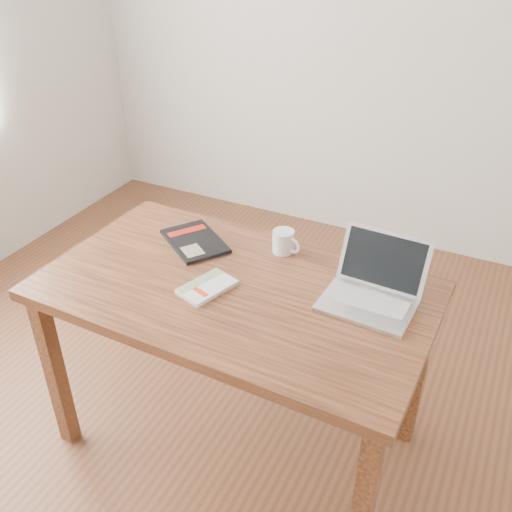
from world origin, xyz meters
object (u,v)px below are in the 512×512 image
at_px(desk, 235,307).
at_px(coffee_mug, 284,241).
at_px(laptop, 373,289).
at_px(white_guidebook, 207,287).
at_px(black_guidebook, 195,241).

xyz_separation_m(desk, coffee_mug, (0.06, 0.27, 0.13)).
bearing_deg(laptop, white_guidebook, -156.67).
relative_size(desk, white_guidebook, 6.22).
xyz_separation_m(black_guidebook, coffee_mug, (0.33, 0.09, 0.04)).
distance_m(white_guidebook, laptop, 0.55).
xyz_separation_m(desk, white_guidebook, (-0.07, -0.06, 0.10)).
xyz_separation_m(desk, black_guidebook, (-0.27, 0.18, 0.10)).
xyz_separation_m(desk, laptop, (0.44, 0.13, 0.13)).
distance_m(black_guidebook, laptop, 0.71).
bearing_deg(white_guidebook, laptop, 38.45).
distance_m(desk, coffee_mug, 0.31).
bearing_deg(black_guidebook, coffee_mug, -39.74).
relative_size(desk, coffee_mug, 11.66).
height_order(black_guidebook, coffee_mug, coffee_mug).
height_order(white_guidebook, laptop, laptop).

